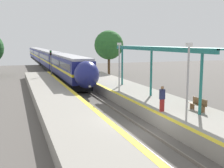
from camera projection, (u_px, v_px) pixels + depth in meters
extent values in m
plane|color=#56514C|center=(138.00, 134.00, 17.88)|extent=(120.00, 120.00, 0.00)
cube|color=slate|center=(128.00, 134.00, 17.63)|extent=(0.08, 90.00, 0.15)
cube|color=slate|center=(148.00, 131.00, 18.10)|extent=(0.08, 90.00, 0.15)
cube|color=black|center=(68.00, 79.00, 40.34)|extent=(2.43, 18.05, 0.82)
cube|color=navy|center=(68.00, 73.00, 40.21)|extent=(2.76, 19.62, 0.93)
cube|color=yellow|center=(68.00, 68.00, 40.12)|extent=(2.77, 19.62, 0.32)
cube|color=navy|center=(68.00, 62.00, 39.99)|extent=(2.76, 19.62, 1.41)
cube|color=black|center=(68.00, 63.00, 40.00)|extent=(2.78, 18.05, 0.78)
cube|color=#9E9EA3|center=(68.00, 56.00, 39.87)|extent=(2.48, 19.62, 0.30)
cylinder|color=black|center=(73.00, 88.00, 33.43)|extent=(0.12, 0.85, 0.85)
cylinder|color=black|center=(85.00, 87.00, 33.90)|extent=(0.12, 0.85, 0.85)
cylinder|color=black|center=(70.00, 85.00, 35.48)|extent=(0.12, 0.85, 0.85)
cylinder|color=black|center=(81.00, 85.00, 35.95)|extent=(0.12, 0.85, 0.85)
cylinder|color=black|center=(58.00, 76.00, 44.78)|extent=(0.12, 0.85, 0.85)
cylinder|color=black|center=(67.00, 76.00, 45.26)|extent=(0.12, 0.85, 0.85)
cylinder|color=black|center=(56.00, 75.00, 46.84)|extent=(0.12, 0.85, 0.85)
cylinder|color=black|center=(65.00, 75.00, 47.31)|extent=(0.12, 0.85, 0.85)
ellipsoid|color=navy|center=(87.00, 75.00, 29.90)|extent=(2.65, 3.30, 2.93)
ellipsoid|color=black|center=(88.00, 71.00, 29.44)|extent=(1.93, 1.93, 1.49)
sphere|color=#F9F4CC|center=(90.00, 86.00, 28.90)|extent=(0.24, 0.24, 0.24)
cube|color=black|center=(50.00, 67.00, 59.40)|extent=(2.43, 18.05, 0.82)
cube|color=navy|center=(50.00, 63.00, 59.27)|extent=(2.76, 19.62, 0.93)
cube|color=yellow|center=(50.00, 60.00, 59.18)|extent=(2.77, 19.62, 0.32)
cube|color=navy|center=(50.00, 56.00, 59.06)|extent=(2.76, 19.62, 1.41)
cube|color=black|center=(50.00, 56.00, 59.07)|extent=(2.78, 18.05, 0.78)
cube|color=#9E9EA3|center=(50.00, 52.00, 58.93)|extent=(2.48, 19.62, 0.30)
cylinder|color=black|center=(51.00, 71.00, 52.49)|extent=(0.12, 0.85, 0.85)
cylinder|color=black|center=(59.00, 71.00, 52.96)|extent=(0.12, 0.85, 0.85)
cylinder|color=black|center=(50.00, 70.00, 54.55)|extent=(0.12, 0.85, 0.85)
cylinder|color=black|center=(57.00, 70.00, 55.02)|extent=(0.12, 0.85, 0.85)
cylinder|color=black|center=(45.00, 66.00, 63.85)|extent=(0.12, 0.85, 0.85)
cylinder|color=black|center=(51.00, 66.00, 64.32)|extent=(0.12, 0.85, 0.85)
cylinder|color=black|center=(44.00, 66.00, 65.90)|extent=(0.12, 0.85, 0.85)
cylinder|color=black|center=(50.00, 65.00, 66.37)|extent=(0.12, 0.85, 0.85)
cube|color=black|center=(41.00, 61.00, 78.47)|extent=(2.43, 18.05, 0.82)
cube|color=navy|center=(41.00, 58.00, 78.34)|extent=(2.76, 19.62, 0.93)
cube|color=yellow|center=(41.00, 56.00, 78.25)|extent=(2.77, 19.62, 0.32)
cube|color=navy|center=(41.00, 53.00, 78.12)|extent=(2.76, 19.62, 1.41)
cube|color=black|center=(41.00, 53.00, 78.13)|extent=(2.78, 18.05, 0.78)
cube|color=#9E9EA3|center=(41.00, 50.00, 78.00)|extent=(2.48, 19.62, 0.30)
cylinder|color=black|center=(41.00, 64.00, 71.56)|extent=(0.12, 0.85, 0.85)
cylinder|color=black|center=(47.00, 64.00, 72.03)|extent=(0.12, 0.85, 0.85)
cylinder|color=black|center=(40.00, 63.00, 73.61)|extent=(0.12, 0.85, 0.85)
cylinder|color=black|center=(46.00, 63.00, 74.08)|extent=(0.12, 0.85, 0.85)
cylinder|color=black|center=(37.00, 61.00, 82.91)|extent=(0.12, 0.85, 0.85)
cylinder|color=black|center=(42.00, 61.00, 83.38)|extent=(0.12, 0.85, 0.85)
cylinder|color=black|center=(37.00, 60.00, 84.97)|extent=(0.12, 0.85, 0.85)
cylinder|color=black|center=(42.00, 60.00, 85.44)|extent=(0.12, 0.85, 0.85)
cube|color=black|center=(36.00, 58.00, 97.53)|extent=(2.43, 18.05, 0.82)
cube|color=navy|center=(36.00, 55.00, 97.40)|extent=(2.76, 19.62, 0.93)
cube|color=yellow|center=(36.00, 53.00, 97.31)|extent=(2.77, 19.62, 0.32)
cube|color=navy|center=(35.00, 51.00, 97.18)|extent=(2.76, 19.62, 1.41)
cube|color=black|center=(35.00, 51.00, 97.20)|extent=(2.78, 18.05, 0.78)
cube|color=#9E9EA3|center=(35.00, 48.00, 97.06)|extent=(2.48, 19.62, 0.30)
cylinder|color=black|center=(35.00, 59.00, 90.62)|extent=(0.12, 0.85, 0.85)
cylinder|color=black|center=(40.00, 59.00, 91.09)|extent=(0.12, 0.85, 0.85)
cylinder|color=black|center=(35.00, 59.00, 92.67)|extent=(0.12, 0.85, 0.85)
cylinder|color=black|center=(39.00, 59.00, 93.14)|extent=(0.12, 0.85, 0.85)
cylinder|color=black|center=(33.00, 57.00, 101.98)|extent=(0.12, 0.85, 0.85)
cylinder|color=black|center=(37.00, 57.00, 102.45)|extent=(0.12, 0.85, 0.85)
cylinder|color=black|center=(32.00, 57.00, 104.03)|extent=(0.12, 0.85, 0.85)
cylinder|color=black|center=(36.00, 57.00, 104.50)|extent=(0.12, 0.85, 0.85)
cube|color=gray|center=(193.00, 121.00, 19.15)|extent=(4.79, 64.00, 0.95)
cube|color=yellow|center=(165.00, 117.00, 18.37)|extent=(0.40, 64.00, 0.01)
cube|color=gray|center=(81.00, 133.00, 16.59)|extent=(3.97, 64.00, 0.95)
cube|color=yellow|center=(110.00, 122.00, 17.11)|extent=(0.40, 64.00, 0.01)
cube|color=brown|center=(203.00, 110.00, 19.45)|extent=(0.36, 0.06, 0.42)
cube|color=brown|center=(192.00, 106.00, 20.57)|extent=(0.36, 0.06, 0.42)
cube|color=brown|center=(197.00, 105.00, 19.97)|extent=(0.44, 1.60, 0.03)
cube|color=brown|center=(200.00, 101.00, 20.01)|extent=(0.04, 1.60, 0.44)
cube|color=maroon|center=(162.00, 105.00, 19.74)|extent=(0.28, 0.20, 0.88)
cube|color=navy|center=(162.00, 94.00, 19.63)|extent=(0.36, 0.22, 0.69)
sphere|color=#936B4C|center=(162.00, 88.00, 19.56)|extent=(0.24, 0.24, 0.24)
cylinder|color=#59595E|center=(51.00, 68.00, 42.17)|extent=(0.14, 0.14, 3.92)
cube|color=black|center=(51.00, 53.00, 41.83)|extent=(0.28, 0.20, 0.70)
sphere|color=#1ED833|center=(51.00, 52.00, 41.70)|extent=(0.14, 0.14, 0.14)
sphere|color=#330A0A|center=(51.00, 54.00, 41.75)|extent=(0.14, 0.14, 0.14)
cylinder|color=#9E9EA3|center=(188.00, 85.00, 16.73)|extent=(0.12, 0.12, 4.56)
cube|color=silver|center=(189.00, 45.00, 16.38)|extent=(0.36, 0.20, 0.24)
cylinder|color=#9E9EA3|center=(119.00, 69.00, 27.48)|extent=(0.12, 0.12, 4.56)
cube|color=silver|center=(119.00, 44.00, 27.13)|extent=(0.36, 0.20, 0.24)
cylinder|color=#1E6B66|center=(201.00, 84.00, 18.65)|extent=(0.20, 0.20, 4.17)
cylinder|color=#1E6B66|center=(151.00, 73.00, 25.36)|extent=(0.20, 0.20, 4.17)
cylinder|color=#1E6B66|center=(122.00, 67.00, 32.08)|extent=(0.20, 0.20, 4.17)
cube|color=#1E6B66|center=(152.00, 49.00, 25.04)|extent=(0.24, 17.39, 0.36)
cube|color=#1E6B66|center=(161.00, 47.00, 25.32)|extent=(2.00, 17.39, 0.10)
cylinder|color=brown|center=(109.00, 66.00, 49.41)|extent=(0.44, 0.44, 3.33)
sphere|color=#286028|center=(109.00, 45.00, 48.88)|extent=(5.06, 5.06, 5.06)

